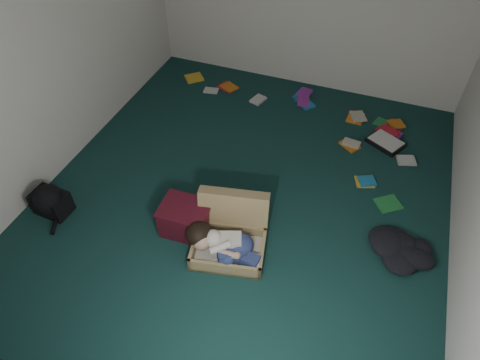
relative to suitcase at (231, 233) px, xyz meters
The scene contains 10 objects.
floor 0.64m from the suitcase, 97.90° to the left, with size 4.50×4.50×0.00m, color #123432.
wall_front 2.00m from the suitcase, 93.04° to the right, with size 4.50×4.50×0.00m, color white.
wall_left 2.47m from the suitcase, 163.39° to the left, with size 4.50×4.50×0.00m, color white.
suitcase is the anchor object (origin of this frame).
person 0.17m from the suitcase, 93.46° to the right, with size 0.72×0.35×0.29m.
maroon_bin 0.45m from the suitcase, behind, with size 0.47×0.38×0.32m.
backpack 1.80m from the suitcase, behind, with size 0.43×0.34×0.26m, color black, non-canonical shape.
clothing_pile 1.56m from the suitcase, 14.85° to the left, with size 0.44×0.36×0.14m, color black, non-canonical shape.
paper_tray 2.28m from the suitcase, 58.98° to the left, with size 0.48×0.44×0.05m.
book_scatter 2.11m from the suitcase, 80.66° to the left, with size 3.13×1.83×0.02m.
Camera 1 is at (1.01, -2.83, 3.25)m, focal length 32.00 mm.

